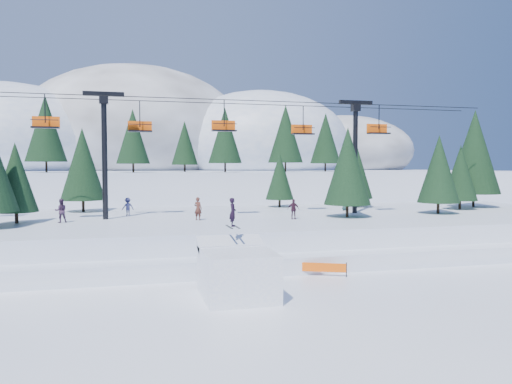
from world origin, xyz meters
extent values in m
plane|color=white|center=(0.00, 0.00, 0.00)|extent=(160.00, 160.00, 0.00)
cube|color=white|center=(0.00, 18.00, 1.25)|extent=(70.00, 22.00, 2.50)
cube|color=white|center=(0.00, 8.00, 0.55)|extent=(70.00, 6.00, 1.10)
cube|color=white|center=(0.00, 68.00, 3.00)|extent=(110.00, 60.00, 6.00)
ellipsoid|color=white|center=(-28.00, 72.00, 11.45)|extent=(36.00, 32.40, 19.80)
ellipsoid|color=#605B59|center=(-6.00, 78.00, 13.26)|extent=(44.00, 39.60, 26.40)
ellipsoid|color=white|center=(18.00, 70.00, 11.42)|extent=(34.00, 30.60, 19.72)
ellipsoid|color=#605B59|center=(38.00, 76.00, 10.12)|extent=(30.00, 27.00, 15.00)
cylinder|color=black|center=(-6.58, 40.24, 6.56)|extent=(0.26, 0.26, 1.11)
cone|color=#1B3B1E|center=(-6.58, 40.24, 10.52)|extent=(4.13, 4.13, 6.82)
cylinder|color=black|center=(5.32, 41.29, 6.60)|extent=(0.26, 0.26, 1.20)
cone|color=#1B3B1E|center=(5.32, 41.29, 10.87)|extent=(4.44, 4.44, 7.35)
cylinder|color=black|center=(13.90, 41.80, 6.65)|extent=(0.26, 0.26, 1.29)
cone|color=#1B3B1E|center=(13.90, 41.80, 11.26)|extent=(4.80, 4.80, 7.94)
cylinder|color=black|center=(-17.24, 43.71, 6.68)|extent=(0.26, 0.26, 1.37)
cone|color=#1B3B1E|center=(-17.24, 43.71, 11.57)|extent=(5.08, 5.08, 8.41)
cylinder|color=black|center=(21.08, 44.93, 6.60)|extent=(0.26, 0.26, 1.21)
cone|color=#1B3B1E|center=(21.08, 44.93, 10.91)|extent=(4.48, 4.48, 7.41)
cylinder|color=black|center=(0.47, 45.94, 6.50)|extent=(0.26, 0.26, 0.99)
cone|color=#1B3B1E|center=(0.47, 45.94, 10.04)|extent=(3.68, 3.68, 6.09)
cube|color=white|center=(-1.72, 1.01, 1.22)|extent=(3.61, 4.45, 2.44)
cube|color=white|center=(-1.72, 2.92, 2.49)|extent=(3.61, 1.56, 0.87)
imported|color=black|center=(-1.62, 2.61, 4.29)|extent=(0.47, 0.63, 1.58)
cube|color=black|center=(-1.82, 2.61, 3.49)|extent=(0.11, 1.65, 0.03)
cube|color=black|center=(-1.42, 2.61, 3.49)|extent=(0.11, 1.65, 0.03)
cylinder|color=black|center=(-9.00, 18.00, 7.50)|extent=(0.44, 0.44, 10.00)
cube|color=black|center=(-9.00, 18.00, 12.60)|extent=(3.20, 0.35, 0.35)
cube|color=black|center=(-9.00, 18.00, 12.15)|extent=(0.70, 0.70, 0.70)
cylinder|color=black|center=(13.00, 18.00, 7.50)|extent=(0.44, 0.44, 10.00)
cube|color=black|center=(13.00, 18.00, 12.60)|extent=(3.20, 0.35, 0.35)
cube|color=black|center=(13.00, 18.00, 12.15)|extent=(0.70, 0.70, 0.70)
cylinder|color=black|center=(2.00, 16.80, 12.30)|extent=(46.00, 0.06, 0.06)
cylinder|color=black|center=(2.00, 19.20, 12.30)|extent=(46.00, 0.06, 0.06)
cylinder|color=black|center=(-13.23, 16.80, 11.20)|extent=(0.08, 0.08, 2.20)
cube|color=black|center=(-13.23, 16.80, 9.75)|extent=(2.00, 0.75, 0.12)
cube|color=#FE5A0B|center=(-13.23, 17.18, 10.20)|extent=(2.00, 0.10, 0.85)
cylinder|color=black|center=(-13.23, 16.45, 10.30)|extent=(2.00, 0.06, 0.06)
cylinder|color=black|center=(-6.16, 19.20, 11.20)|extent=(0.08, 0.08, 2.20)
cube|color=black|center=(-6.16, 19.20, 9.75)|extent=(2.00, 0.75, 0.12)
cube|color=#FE5A0B|center=(-6.16, 19.58, 10.20)|extent=(2.00, 0.10, 0.85)
cylinder|color=black|center=(-6.16, 18.85, 10.30)|extent=(2.00, 0.06, 0.06)
cylinder|color=black|center=(0.59, 16.80, 11.20)|extent=(0.08, 0.08, 2.20)
cube|color=black|center=(0.59, 16.80, 9.75)|extent=(2.00, 0.75, 0.12)
cube|color=#FE5A0B|center=(0.59, 17.18, 10.20)|extent=(2.00, 0.10, 0.85)
cylinder|color=black|center=(0.59, 16.45, 10.30)|extent=(2.00, 0.06, 0.06)
cylinder|color=black|center=(8.37, 19.20, 11.20)|extent=(0.08, 0.08, 2.20)
cube|color=black|center=(8.37, 19.20, 9.75)|extent=(2.00, 0.75, 0.12)
cube|color=#FE5A0B|center=(8.37, 19.58, 10.20)|extent=(2.00, 0.10, 0.85)
cylinder|color=black|center=(8.37, 18.85, 10.30)|extent=(2.00, 0.06, 0.06)
cylinder|color=black|center=(14.72, 16.80, 11.20)|extent=(0.08, 0.08, 2.20)
cube|color=black|center=(14.72, 16.80, 9.75)|extent=(2.00, 0.75, 0.12)
cube|color=#FE5A0B|center=(14.72, 17.18, 10.20)|extent=(2.00, 0.10, 0.85)
cylinder|color=black|center=(14.72, 16.45, 10.30)|extent=(2.00, 0.06, 0.06)
cylinder|color=black|center=(20.13, 15.62, 3.00)|extent=(0.26, 0.26, 1.00)
cone|color=#1B3B1E|center=(20.13, 15.62, 6.56)|extent=(3.70, 3.70, 6.13)
cylinder|color=black|center=(24.86, 18.94, 2.95)|extent=(0.26, 0.26, 0.90)
cone|color=#1B3B1E|center=(24.86, 18.94, 6.16)|extent=(3.33, 3.33, 5.51)
cylinder|color=black|center=(28.11, 21.09, 3.21)|extent=(0.26, 0.26, 1.43)
cone|color=#1B3B1E|center=(28.11, 21.09, 8.31)|extent=(5.30, 5.30, 8.77)
cylinder|color=black|center=(16.40, 24.60, 2.94)|extent=(0.26, 0.26, 0.89)
cone|color=#1B3B1E|center=(16.40, 24.60, 6.12)|extent=(3.30, 3.30, 5.46)
cylinder|color=black|center=(-11.35, 25.61, 3.05)|extent=(0.26, 0.26, 1.11)
cone|color=#1B3B1E|center=(-11.35, 25.61, 7.02)|extent=(4.12, 4.12, 6.82)
cylinder|color=black|center=(8.28, 26.18, 2.90)|extent=(0.26, 0.26, 0.80)
cone|color=#1B3B1E|center=(8.28, 26.18, 5.75)|extent=(2.97, 2.97, 4.91)
cylinder|color=black|center=(-15.38, 16.66, 2.93)|extent=(0.26, 0.26, 0.86)
cone|color=#1B3B1E|center=(-15.38, 16.66, 5.98)|extent=(3.18, 3.18, 5.26)
cylinder|color=black|center=(10.78, 14.79, 3.03)|extent=(0.26, 0.26, 1.06)
cone|color=#1B3B1E|center=(10.78, 14.79, 6.82)|extent=(3.94, 3.94, 6.52)
imported|color=navy|center=(-7.25, 20.10, 3.30)|extent=(1.15, 0.85, 1.60)
imported|color=#53291F|center=(-1.81, 15.43, 3.42)|extent=(0.80, 0.77, 1.84)
imported|color=#422A43|center=(-12.18, 16.26, 3.41)|extent=(1.01, 0.86, 1.83)
imported|color=#213E3B|center=(13.23, 20.57, 3.34)|extent=(0.98, 0.90, 1.68)
imported|color=#3E1D2E|center=(5.82, 14.33, 3.31)|extent=(1.02, 0.61, 1.63)
cylinder|color=black|center=(3.20, 5.05, 0.45)|extent=(0.06, 0.06, 0.90)
cylinder|color=black|center=(5.76, 3.91, 0.45)|extent=(0.06, 0.06, 0.90)
cube|color=#FE5A0B|center=(4.48, 4.48, 0.55)|extent=(2.57, 1.18, 0.55)
cylinder|color=black|center=(9.70, 6.80, 0.45)|extent=(0.06, 0.06, 0.90)
cylinder|color=black|center=(12.46, 6.34, 0.45)|extent=(0.06, 0.06, 0.90)
cube|color=#FE5A0B|center=(11.08, 6.57, 0.55)|extent=(2.77, 0.50, 0.55)
camera|label=1|loc=(-7.11, -24.08, 6.83)|focal=35.00mm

